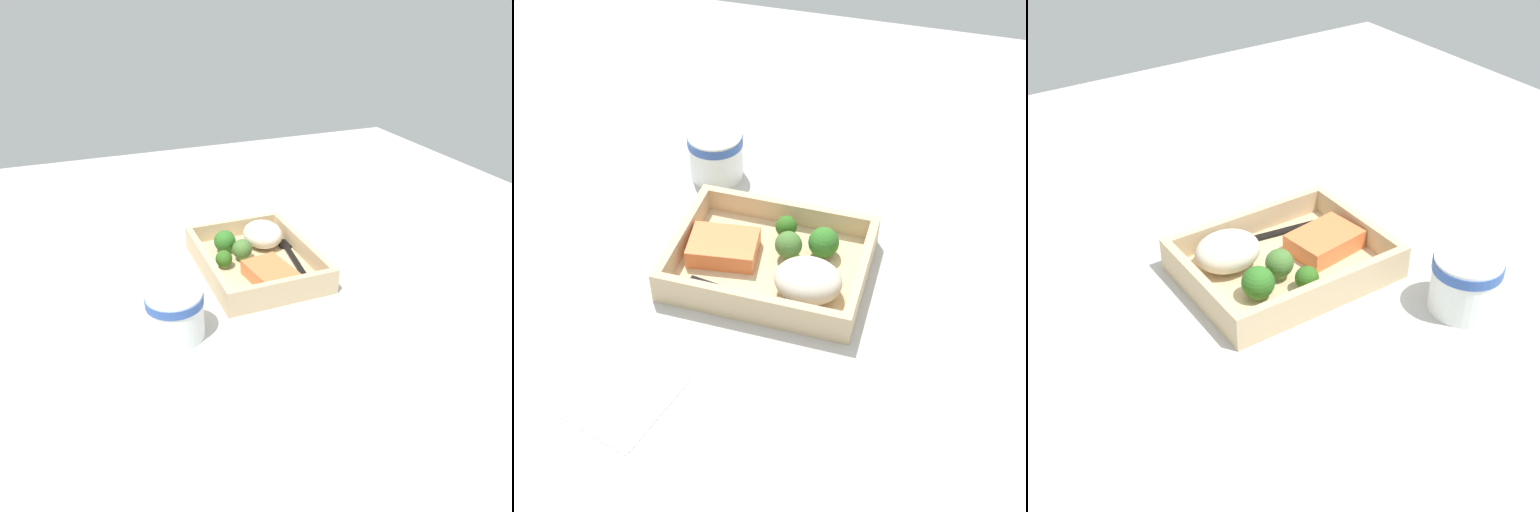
# 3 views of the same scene
# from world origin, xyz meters

# --- Properties ---
(ground_plane) EXTENTS (1.60, 1.60, 0.02)m
(ground_plane) POSITION_xyz_m (0.00, 0.00, -0.01)
(ground_plane) COLOR #B8B6B2
(takeout_tray) EXTENTS (0.26, 0.20, 0.01)m
(takeout_tray) POSITION_xyz_m (0.00, 0.00, 0.01)
(takeout_tray) COLOR #CEB286
(takeout_tray) RESTS_ON ground_plane
(tray_rim) EXTENTS (0.26, 0.20, 0.03)m
(tray_rim) POSITION_xyz_m (0.00, 0.00, 0.03)
(tray_rim) COLOR #CEB286
(tray_rim) RESTS_ON takeout_tray
(salmon_fillet) EXTENTS (0.10, 0.08, 0.03)m
(salmon_fillet) POSITION_xyz_m (-0.07, 0.00, 0.03)
(salmon_fillet) COLOR orange
(salmon_fillet) RESTS_ON takeout_tray
(mashed_potatoes) EXTENTS (0.09, 0.08, 0.05)m
(mashed_potatoes) POSITION_xyz_m (0.06, -0.04, 0.04)
(mashed_potatoes) COLOR beige
(mashed_potatoes) RESTS_ON takeout_tray
(broccoli_floret_1) EXTENTS (0.04, 0.04, 0.04)m
(broccoli_floret_1) POSITION_xyz_m (0.06, 0.04, 0.03)
(broccoli_floret_1) COLOR #87A45D
(broccoli_floret_1) RESTS_ON takeout_tray
(broccoli_floret_2) EXTENTS (0.03, 0.03, 0.03)m
(broccoli_floret_2) POSITION_xyz_m (0.01, 0.06, 0.03)
(broccoli_floret_2) COLOR #789E51
(broccoli_floret_2) RESTS_ON takeout_tray
(broccoli_floret_3) EXTENTS (0.04, 0.04, 0.04)m
(broccoli_floret_3) POSITION_xyz_m (0.02, 0.02, 0.03)
(broccoli_floret_3) COLOR #84A85F
(broccoli_floret_3) RESTS_ON takeout_tray
(fork) EXTENTS (0.16, 0.04, 0.00)m
(fork) POSITION_xyz_m (-0.00, -0.07, 0.01)
(fork) COLOR black
(fork) RESTS_ON takeout_tray
(paper_cup) EXTENTS (0.09, 0.09, 0.08)m
(paper_cup) POSITION_xyz_m (-0.14, 0.19, 0.04)
(paper_cup) COLOR white
(paper_cup) RESTS_ON ground_plane
(receipt_slip) EXTENTS (0.12, 0.14, 0.00)m
(receipt_slip) POSITION_xyz_m (-0.10, -0.25, 0.00)
(receipt_slip) COLOR white
(receipt_slip) RESTS_ON ground_plane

